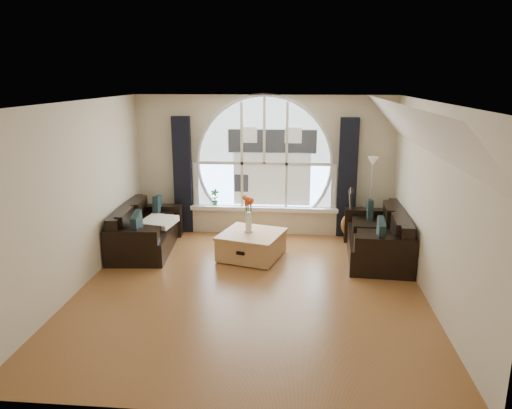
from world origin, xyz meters
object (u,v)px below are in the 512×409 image
sofa_right (377,236)px  potted_plant (215,197)px  coffee_chest (252,244)px  floor_lamp (371,199)px  sofa_left (146,228)px  vase_flowers (249,210)px  guitar (350,214)px

sofa_right → potted_plant: size_ratio=5.68×
coffee_chest → floor_lamp: (2.14, 1.15, 0.56)m
sofa_left → vase_flowers: vase_flowers is taller
sofa_right → floor_lamp: bearing=93.4°
coffee_chest → floor_lamp: size_ratio=0.62×
sofa_right → guitar: size_ratio=1.77×
floor_lamp → sofa_left: bearing=-167.1°
floor_lamp → potted_plant: (-3.00, 0.21, -0.08)m
guitar → potted_plant: (-2.62, 0.30, 0.19)m
potted_plant → guitar: bearing=-6.5°
sofa_left → sofa_right: bearing=-5.6°
sofa_left → coffee_chest: 1.94m
sofa_left → potted_plant: size_ratio=5.46×
sofa_right → floor_lamp: size_ratio=1.17×
sofa_left → coffee_chest: size_ratio=1.82×
coffee_chest → floor_lamp: 2.49m
guitar → potted_plant: guitar is taller
sofa_left → vase_flowers: (1.87, -0.17, 0.43)m
coffee_chest → vase_flowers: bearing=151.1°
coffee_chest → floor_lamp: floor_lamp is taller
sofa_left → potted_plant: potted_plant is taller
vase_flowers → guitar: bearing=29.1°
guitar → potted_plant: size_ratio=3.20×
sofa_left → guitar: 3.78m
sofa_left → floor_lamp: (4.06, 0.93, 0.40)m
floor_lamp → guitar: 0.47m
sofa_right → coffee_chest: bearing=-171.6°
sofa_left → sofa_right: 4.06m
vase_flowers → floor_lamp: 2.45m
vase_flowers → floor_lamp: size_ratio=0.44×
sofa_right → coffee_chest: 2.14m
floor_lamp → sofa_right: bearing=-90.5°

